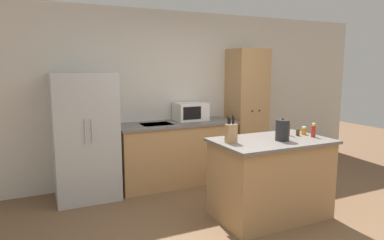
# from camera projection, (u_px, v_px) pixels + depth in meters

# --- Properties ---
(ground_plane) EXTENTS (14.00, 14.00, 0.00)m
(ground_plane) POSITION_uv_depth(u_px,v_px,m) (265.00, 237.00, 3.54)
(ground_plane) COLOR brown
(wall_back) EXTENTS (7.20, 0.06, 2.60)m
(wall_back) POSITION_uv_depth(u_px,v_px,m) (177.00, 96.00, 5.43)
(wall_back) COLOR beige
(wall_back) RESTS_ON ground_plane
(refrigerator) EXTENTS (0.80, 0.71, 1.67)m
(refrigerator) POSITION_uv_depth(u_px,v_px,m) (85.00, 136.00, 4.54)
(refrigerator) COLOR #B7BABC
(refrigerator) RESTS_ON ground_plane
(back_counter) EXTENTS (1.80, 0.68, 0.93)m
(back_counter) POSITION_uv_depth(u_px,v_px,m) (177.00, 153.00, 5.17)
(back_counter) COLOR tan
(back_counter) RESTS_ON ground_plane
(pantry_cabinet) EXTENTS (0.56, 0.53, 2.04)m
(pantry_cabinet) POSITION_uv_depth(u_px,v_px,m) (246.00, 111.00, 5.69)
(pantry_cabinet) COLOR tan
(pantry_cabinet) RESTS_ON ground_plane
(kitchen_island) EXTENTS (1.34, 0.83, 0.93)m
(kitchen_island) POSITION_uv_depth(u_px,v_px,m) (270.00, 178.00, 4.00)
(kitchen_island) COLOR tan
(kitchen_island) RESTS_ON ground_plane
(microwave) EXTENTS (0.48, 0.37, 0.27)m
(microwave) POSITION_uv_depth(u_px,v_px,m) (191.00, 111.00, 5.31)
(microwave) COLOR white
(microwave) RESTS_ON back_counter
(knife_block) EXTENTS (0.12, 0.08, 0.31)m
(knife_block) POSITION_uv_depth(u_px,v_px,m) (231.00, 133.00, 3.74)
(knife_block) COLOR tan
(knife_block) RESTS_ON kitchen_island
(spice_bottle_tall_dark) EXTENTS (0.04, 0.04, 0.17)m
(spice_bottle_tall_dark) POSITION_uv_depth(u_px,v_px,m) (288.00, 129.00, 4.15)
(spice_bottle_tall_dark) COLOR #B2281E
(spice_bottle_tall_dark) RESTS_ON kitchen_island
(spice_bottle_short_red) EXTENTS (0.06, 0.06, 0.10)m
(spice_bottle_short_red) POSITION_uv_depth(u_px,v_px,m) (304.00, 131.00, 4.22)
(spice_bottle_short_red) COLOR orange
(spice_bottle_short_red) RESTS_ON kitchen_island
(spice_bottle_amber_oil) EXTENTS (0.04, 0.04, 0.17)m
(spice_bottle_amber_oil) POSITION_uv_depth(u_px,v_px,m) (282.00, 129.00, 4.16)
(spice_bottle_amber_oil) COLOR #563319
(spice_bottle_amber_oil) RESTS_ON kitchen_island
(spice_bottle_green_herb) EXTENTS (0.05, 0.05, 0.17)m
(spice_bottle_green_herb) POSITION_uv_depth(u_px,v_px,m) (313.00, 131.00, 4.05)
(spice_bottle_green_herb) COLOR #B2281E
(spice_bottle_green_herb) RESTS_ON kitchen_island
(spice_bottle_pale_salt) EXTENTS (0.04, 0.04, 0.08)m
(spice_bottle_pale_salt) POSITION_uv_depth(u_px,v_px,m) (298.00, 132.00, 4.14)
(spice_bottle_pale_salt) COLOR #563319
(spice_bottle_pale_salt) RESTS_ON kitchen_island
(kettle) EXTENTS (0.16, 0.16, 0.26)m
(kettle) POSITION_uv_depth(u_px,v_px,m) (282.00, 130.00, 3.86)
(kettle) COLOR #232326
(kettle) RESTS_ON kitchen_island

